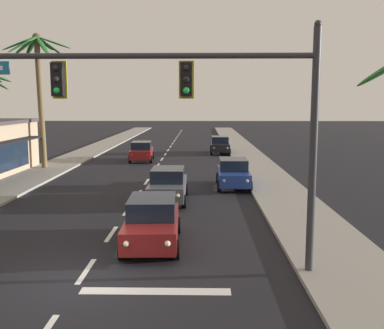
% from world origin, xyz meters
% --- Properties ---
extents(ground_plane, '(220.00, 220.00, 0.00)m').
position_xyz_m(ground_plane, '(0.00, 0.00, 0.00)').
color(ground_plane, black).
extents(sidewalk_right, '(3.20, 110.00, 0.14)m').
position_xyz_m(sidewalk_right, '(7.80, 20.00, 0.07)').
color(sidewalk_right, gray).
rests_on(sidewalk_right, ground).
extents(sidewalk_left, '(3.20, 110.00, 0.14)m').
position_xyz_m(sidewalk_left, '(-7.80, 20.00, 0.07)').
color(sidewalk_left, gray).
rests_on(sidewalk_left, ground).
extents(lane_markings, '(4.28, 88.45, 0.01)m').
position_xyz_m(lane_markings, '(0.41, 20.41, 0.00)').
color(lane_markings, silver).
rests_on(lane_markings, ground).
extents(traffic_signal_mast, '(10.78, 0.41, 7.17)m').
position_xyz_m(traffic_signal_mast, '(3.20, 0.65, 5.00)').
color(traffic_signal_mast, '#2D2D33').
rests_on(traffic_signal_mast, ground).
extents(sedan_lead_at_stop_bar, '(2.06, 4.50, 1.68)m').
position_xyz_m(sedan_lead_at_stop_bar, '(1.71, 3.28, 0.85)').
color(sedan_lead_at_stop_bar, maroon).
rests_on(sedan_lead_at_stop_bar, ground).
extents(sedan_third_in_queue, '(1.95, 4.45, 1.68)m').
position_xyz_m(sedan_third_in_queue, '(1.75, 10.25, 0.85)').
color(sedan_third_in_queue, '#4C515B').
rests_on(sedan_third_in_queue, ground).
extents(sedan_oncoming_far, '(2.14, 4.52, 1.68)m').
position_xyz_m(sedan_oncoming_far, '(-1.63, 25.84, 0.85)').
color(sedan_oncoming_far, maroon).
rests_on(sedan_oncoming_far, ground).
extents(sedan_parked_nearest_kerb, '(2.00, 4.47, 1.68)m').
position_xyz_m(sedan_parked_nearest_kerb, '(5.32, 31.69, 0.85)').
color(sedan_parked_nearest_kerb, black).
rests_on(sedan_parked_nearest_kerb, ground).
extents(sedan_parked_mid_kerb, '(1.99, 4.47, 1.68)m').
position_xyz_m(sedan_parked_mid_kerb, '(5.33, 14.12, 0.85)').
color(sedan_parked_mid_kerb, navy).
rests_on(sedan_parked_mid_kerb, ground).
extents(palm_left_third, '(4.76, 5.05, 9.94)m').
position_xyz_m(palm_left_third, '(-8.45, 21.02, 6.93)').
color(palm_left_third, brown).
rests_on(palm_left_third, ground).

